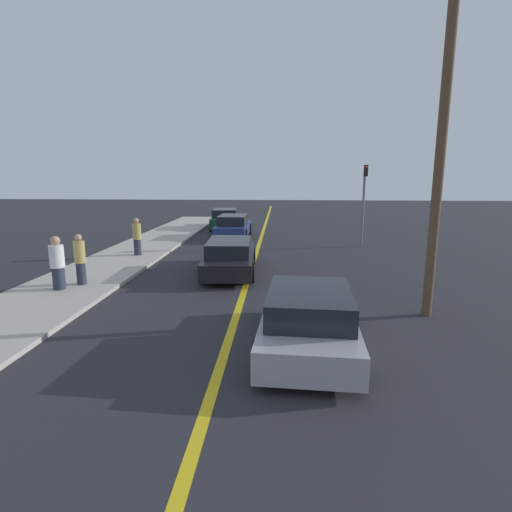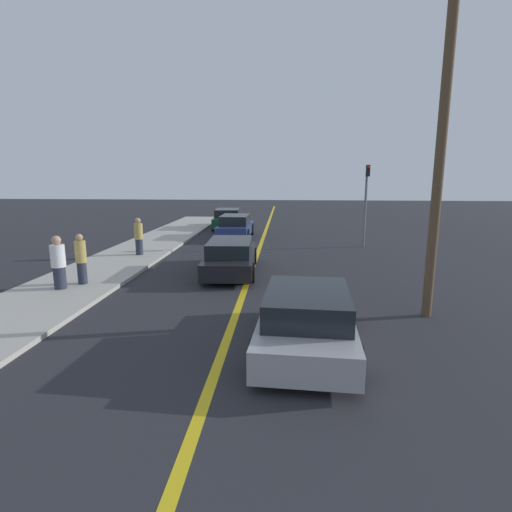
% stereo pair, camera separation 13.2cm
% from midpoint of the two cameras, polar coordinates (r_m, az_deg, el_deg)
% --- Properties ---
extents(road_center_line, '(0.20, 60.00, 0.01)m').
position_cam_midpoint_polar(road_center_line, '(17.54, -0.40, -0.23)').
color(road_center_line, gold).
rests_on(road_center_line, ground_plane).
extents(sidewalk_left, '(3.13, 34.24, 0.12)m').
position_cam_midpoint_polar(sidewalk_left, '(17.95, -18.73, -0.38)').
color(sidewalk_left, '#ADA89E').
rests_on(sidewalk_left, ground_plane).
extents(car_near_right_lane, '(2.19, 4.29, 1.28)m').
position_cam_midpoint_polar(car_near_right_lane, '(8.44, 7.06, -8.96)').
color(car_near_right_lane, '#9E9EA3').
rests_on(car_near_right_lane, ground_plane).
extents(car_ahead_center, '(2.01, 4.64, 1.25)m').
position_cam_midpoint_polar(car_ahead_center, '(14.72, -4.01, -0.09)').
color(car_ahead_center, black).
rests_on(car_ahead_center, ground_plane).
extents(car_far_distant, '(1.90, 4.10, 1.33)m').
position_cam_midpoint_polar(car_far_distant, '(23.06, -3.43, 4.18)').
color(car_far_distant, navy).
rests_on(car_far_distant, ground_plane).
extents(car_parked_left_lot, '(2.06, 4.09, 1.36)m').
position_cam_midpoint_polar(car_parked_left_lot, '(27.03, -4.54, 5.26)').
color(car_parked_left_lot, '#144728').
rests_on(car_parked_left_lot, ground_plane).
extents(pedestrian_mid_group, '(0.43, 0.43, 1.65)m').
position_cam_midpoint_polar(pedestrian_mid_group, '(13.56, -26.76, -0.94)').
color(pedestrian_mid_group, '#282D3D').
rests_on(pedestrian_mid_group, sidewalk_left).
extents(pedestrian_far_standing, '(0.34, 0.34, 1.62)m').
position_cam_midpoint_polar(pedestrian_far_standing, '(13.87, -24.09, -0.45)').
color(pedestrian_far_standing, '#282D3D').
rests_on(pedestrian_far_standing, sidewalk_left).
extents(pedestrian_by_sign, '(0.37, 0.37, 1.62)m').
position_cam_midpoint_polar(pedestrian_by_sign, '(18.19, -16.84, 2.66)').
color(pedestrian_by_sign, '#282D3D').
rests_on(pedestrian_by_sign, sidewalk_left).
extents(traffic_light, '(0.18, 0.40, 4.05)m').
position_cam_midpoint_polar(traffic_light, '(20.63, 14.98, 8.10)').
color(traffic_light, slate).
rests_on(traffic_light, ground_plane).
extents(utility_pole, '(0.24, 0.24, 7.41)m').
position_cam_midpoint_polar(utility_pole, '(10.73, 24.35, 11.27)').
color(utility_pole, brown).
rests_on(utility_pole, ground_plane).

